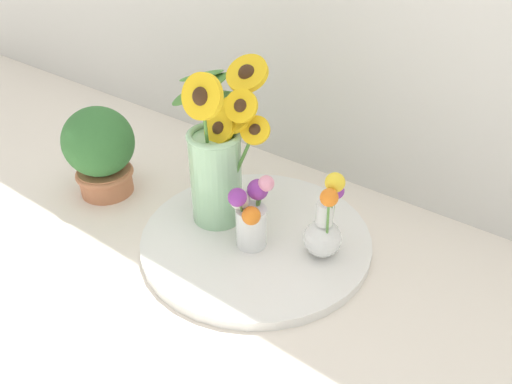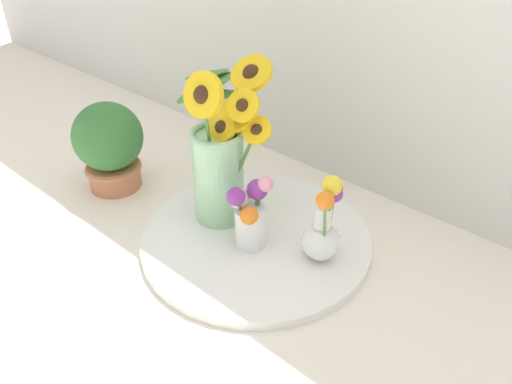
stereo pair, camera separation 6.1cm
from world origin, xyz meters
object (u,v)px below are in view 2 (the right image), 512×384
Objects in this scene: vase_small_center at (249,214)px; mason_jar_sunflowers at (221,158)px; vase_bulb_right at (323,228)px; potted_plant at (109,145)px; serving_tray at (256,239)px.

mason_jar_sunflowers is at bearing 161.76° from vase_small_center.
vase_bulb_right is 0.92× the size of potted_plant.
serving_tray is 3.10× the size of vase_small_center.
potted_plant is at bearing -175.67° from vase_small_center.
serving_tray is at bearing 105.52° from vase_small_center.
serving_tray is 2.21× the size of potted_plant.
serving_tray is at bearing 8.47° from potted_plant.
vase_bulb_right is at bearing 11.95° from serving_tray.
potted_plant is (-0.31, -0.07, -0.05)m from mason_jar_sunflowers.
vase_bulb_right reaches higher than vase_small_center.
serving_tray is 2.41× the size of vase_bulb_right.
mason_jar_sunflowers is 0.14m from vase_small_center.
vase_bulb_right is 0.57m from potted_plant.
vase_bulb_right is at bearing 5.25° from mason_jar_sunflowers.
vase_small_center reaches higher than serving_tray.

